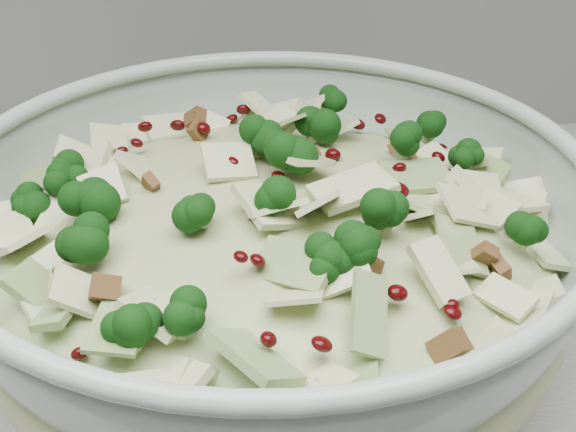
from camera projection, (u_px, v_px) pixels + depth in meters
name	position (u px, v px, depth m)	size (l,w,h in m)	color
mixing_bowl	(271.00, 269.00, 0.51)	(0.44, 0.44, 0.16)	#A4B4A9
salad	(270.00, 235.00, 0.49)	(0.50, 0.50, 0.16)	#AEB57B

